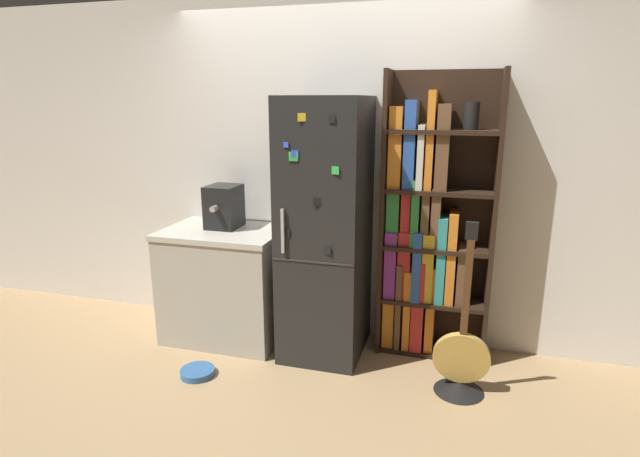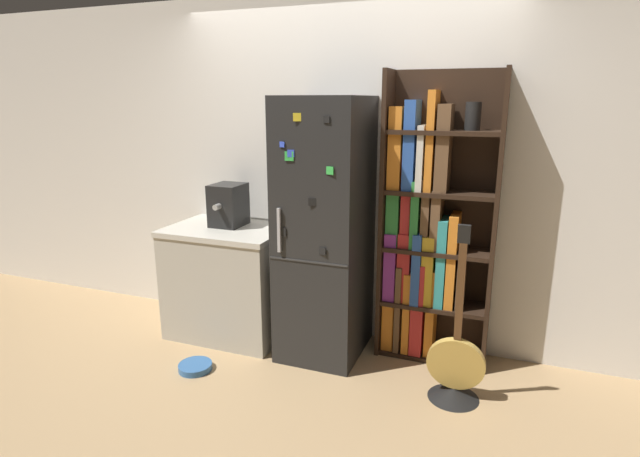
# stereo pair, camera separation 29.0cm
# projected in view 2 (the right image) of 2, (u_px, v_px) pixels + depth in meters

# --- Properties ---
(ground_plane) EXTENTS (16.00, 16.00, 0.00)m
(ground_plane) POSITION_uv_depth(u_px,v_px,m) (319.00, 355.00, 3.70)
(ground_plane) COLOR tan
(wall_back) EXTENTS (8.00, 0.05, 2.60)m
(wall_back) POSITION_uv_depth(u_px,v_px,m) (341.00, 173.00, 3.80)
(wall_back) COLOR white
(wall_back) RESTS_ON ground_plane
(refrigerator) EXTENTS (0.57, 0.69, 1.87)m
(refrigerator) POSITION_uv_depth(u_px,v_px,m) (325.00, 230.00, 3.57)
(refrigerator) COLOR black
(refrigerator) RESTS_ON ground_plane
(bookshelf) EXTENTS (0.78, 0.30, 2.04)m
(bookshelf) POSITION_uv_depth(u_px,v_px,m) (426.00, 234.00, 3.52)
(bookshelf) COLOR black
(bookshelf) RESTS_ON ground_plane
(kitchen_counter) EXTENTS (0.91, 0.67, 0.88)m
(kitchen_counter) POSITION_uv_depth(u_px,v_px,m) (230.00, 280.00, 3.98)
(kitchen_counter) COLOR #BCB7A8
(kitchen_counter) RESTS_ON ground_plane
(espresso_machine) EXTENTS (0.23, 0.33, 0.33)m
(espresso_machine) POSITION_uv_depth(u_px,v_px,m) (228.00, 205.00, 3.89)
(espresso_machine) COLOR black
(espresso_machine) RESTS_ON kitchen_counter
(guitar) EXTENTS (0.36, 0.32, 1.17)m
(guitar) POSITION_uv_depth(u_px,v_px,m) (455.00, 374.00, 3.13)
(guitar) COLOR black
(guitar) RESTS_ON ground_plane
(pet_bowl) EXTENTS (0.23, 0.23, 0.05)m
(pet_bowl) POSITION_uv_depth(u_px,v_px,m) (195.00, 366.00, 3.50)
(pet_bowl) COLOR #3366A5
(pet_bowl) RESTS_ON ground_plane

